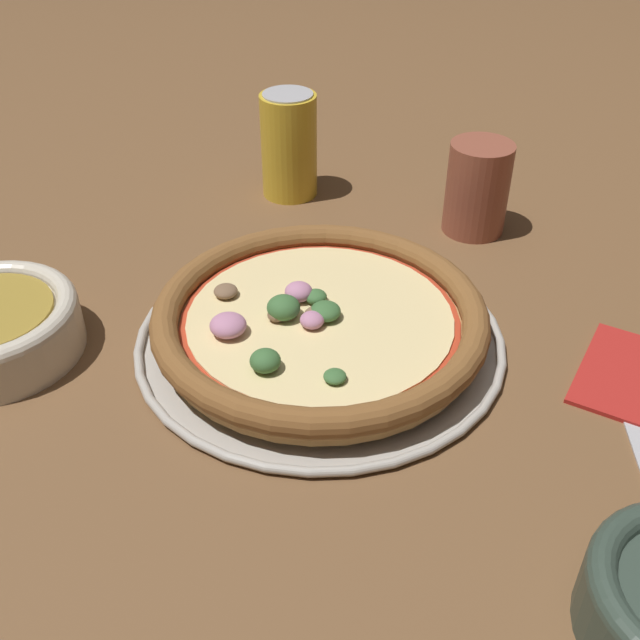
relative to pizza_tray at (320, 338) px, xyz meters
The scene contains 6 objects.
ground_plane 0.00m from the pizza_tray, ahead, with size 3.00×3.00×0.00m, color brown.
pizza_tray is the anchor object (origin of this frame).
pizza 0.02m from the pizza_tray, 135.97° to the right, with size 0.30×0.30×0.04m.
drinking_cup 0.27m from the pizza_tray, 75.62° to the left, with size 0.07×0.07×0.10m.
fork 0.26m from the pizza_tray, ahead, with size 0.08×0.17×0.00m.
beverage_can 0.30m from the pizza_tray, 122.41° to the left, with size 0.07×0.07×0.12m.
Camera 1 is at (0.23, -0.48, 0.42)m, focal length 42.00 mm.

